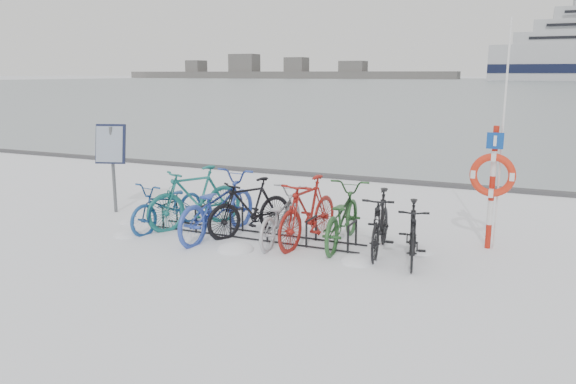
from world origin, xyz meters
TOP-DOWN VIEW (x-y plane):
  - ground at (0.00, 0.00)m, footprint 900.00×900.00m
  - ice_sheet at (0.00, 155.00)m, footprint 400.00×298.00m
  - quay_edge at (0.00, 5.90)m, footprint 400.00×0.25m
  - bike_rack at (0.00, 0.00)m, footprint 4.00×0.48m
  - info_board at (-3.48, 0.40)m, footprint 0.65×0.41m
  - lifebuoy_station at (3.84, 0.90)m, footprint 0.71×0.22m
  - shoreline at (-122.02, 260.00)m, footprint 180.00×12.00m
  - bike_0 at (-1.72, -0.14)m, footprint 0.93×1.87m
  - bike_1 at (-1.32, 0.16)m, footprint 1.45×1.97m
  - bike_2 at (-0.63, -0.20)m, footprint 0.94×2.26m
  - bike_3 at (-0.14, 0.11)m, footprint 1.29×1.76m
  - bike_4 at (0.54, -0.07)m, footprint 0.72×1.83m
  - bike_5 at (1.00, 0.04)m, footprint 0.78×1.99m
  - bike_6 at (1.54, 0.22)m, footprint 0.83×2.03m
  - bike_7 at (2.25, 0.04)m, footprint 0.69×1.78m
  - bike_8 at (2.82, -0.17)m, footprint 0.76×1.64m
  - snow_drifts at (0.30, -0.25)m, footprint 5.94×1.96m

SIDE VIEW (x-z plane):
  - ground at x=0.00m, z-range 0.00..0.00m
  - snow_drifts at x=0.30m, z-range -0.11..0.11m
  - ice_sheet at x=0.00m, z-range 0.00..0.02m
  - quay_edge at x=0.00m, z-range 0.00..0.10m
  - bike_rack at x=0.00m, z-range -0.05..0.41m
  - bike_0 at x=-1.72m, z-range 0.00..0.94m
  - bike_4 at x=0.54m, z-range 0.00..0.94m
  - bike_8 at x=2.82m, z-range 0.00..0.95m
  - bike_6 at x=1.54m, z-range 0.00..1.04m
  - bike_7 at x=2.25m, z-range 0.00..1.04m
  - bike_3 at x=-0.14m, z-range 0.00..1.05m
  - bike_2 at x=-0.63m, z-range 0.00..1.15m
  - bike_5 at x=1.00m, z-range 0.00..1.17m
  - bike_1 at x=-1.32m, z-range 0.00..1.18m
  - lifebuoy_station at x=3.84m, z-range -0.60..3.07m
  - info_board at x=-3.48m, z-range 0.40..2.23m
  - shoreline at x=-122.02m, z-range -1.96..7.54m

